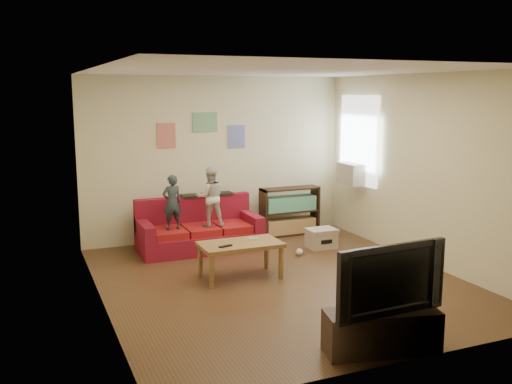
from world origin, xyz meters
name	(u,v)px	position (x,y,z in m)	size (l,w,h in m)	color
room_shell	(280,179)	(0.00, 0.00, 1.35)	(4.52, 5.02, 2.72)	#533720
sofa	(199,232)	(-0.53, 1.88, 0.28)	(1.88, 0.86, 0.83)	maroon
child_a	(172,202)	(-0.98, 1.72, 0.81)	(0.30, 0.20, 0.83)	#283338
child_b	(210,197)	(-0.38, 1.72, 0.85)	(0.44, 0.35, 0.91)	beige
coffee_table	(240,248)	(-0.43, 0.31, 0.41)	(1.07, 0.59, 0.48)	olive
remote	(226,246)	(-0.68, 0.19, 0.49)	(0.19, 0.05, 0.02)	black
game_controller	(253,239)	(-0.23, 0.36, 0.50)	(0.14, 0.04, 0.03)	silver
bookshelf	(290,214)	(1.20, 2.16, 0.37)	(1.03, 0.31, 0.82)	#301D13
window	(359,140)	(2.22, 1.65, 1.64)	(0.04, 1.08, 1.48)	white
ac_unit	(352,174)	(2.10, 1.65, 1.08)	(0.28, 0.55, 0.35)	#B7B2A3
artwork_left	(166,136)	(-0.85, 2.48, 1.75)	(0.30, 0.01, 0.40)	#D87266
artwork_center	(205,122)	(-0.20, 2.48, 1.95)	(0.42, 0.01, 0.32)	#72B27F
artwork_right	(237,136)	(0.35, 2.48, 1.70)	(0.30, 0.01, 0.38)	#727FCC
file_box	(321,238)	(1.28, 1.18, 0.16)	(0.45, 0.34, 0.31)	#C2B39F
tv_stand	(382,331)	(0.02, -2.25, 0.20)	(1.09, 0.36, 0.41)	#392A22
television	(384,277)	(0.02, -2.25, 0.75)	(1.18, 0.16, 0.68)	black
tissue	(299,252)	(0.77, 0.93, 0.05)	(0.11, 0.11, 0.11)	silver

